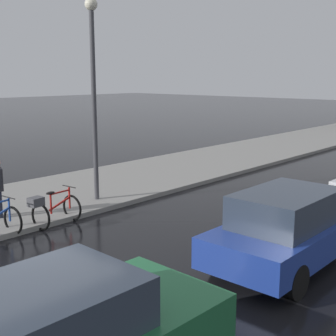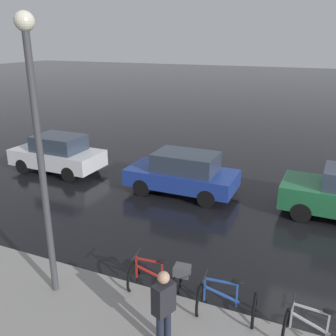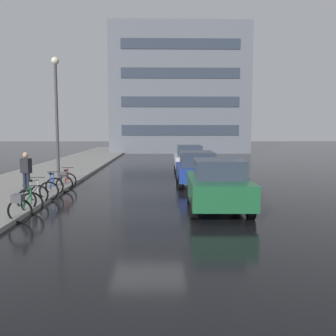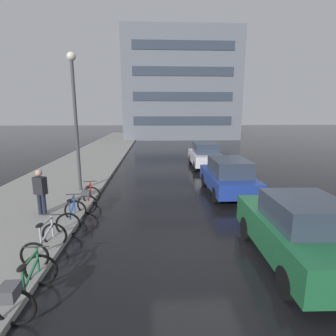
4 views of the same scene
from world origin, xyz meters
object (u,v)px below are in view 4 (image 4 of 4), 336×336
(bicycle_nearest, at_px, (25,286))
(bicycle_farthest, at_px, (89,198))
(pedestrian, at_px, (41,191))
(car_white, at_px, (205,155))
(bicycle_second, at_px, (45,243))
(car_green, at_px, (300,231))
(car_blue, at_px, (228,176))
(streetlamp, at_px, (75,108))
(bicycle_third, at_px, (72,216))

(bicycle_nearest, xyz_separation_m, bicycle_farthest, (-0.08, 5.03, 0.01))
(bicycle_nearest, relative_size, pedestrian, 0.83)
(car_white, bearing_deg, bicycle_farthest, -127.54)
(bicycle_nearest, xyz_separation_m, car_white, (5.69, 12.54, 0.34))
(bicycle_second, height_order, car_green, car_green)
(bicycle_second, distance_m, car_green, 6.18)
(car_green, distance_m, pedestrian, 7.89)
(bicycle_farthest, xyz_separation_m, car_blue, (5.69, 1.72, 0.32))
(streetlamp, bearing_deg, car_green, -41.65)
(bicycle_farthest, relative_size, car_blue, 0.34)
(bicycle_nearest, height_order, bicycle_third, bicycle_third)
(bicycle_nearest, bearing_deg, bicycle_third, 93.69)
(bicycle_farthest, relative_size, car_green, 0.35)
(car_blue, height_order, streetlamp, streetlamp)
(pedestrian, distance_m, streetlamp, 4.03)
(pedestrian, bearing_deg, bicycle_second, -66.37)
(bicycle_third, height_order, car_white, car_white)
(car_green, bearing_deg, streetlamp, 138.35)
(bicycle_second, bearing_deg, car_green, -5.28)
(car_green, height_order, car_white, car_green)
(pedestrian, relative_size, streetlamp, 0.29)
(bicycle_third, xyz_separation_m, streetlamp, (-0.76, 3.74, 3.32))
(car_white, bearing_deg, bicycle_nearest, -114.41)
(streetlamp, bearing_deg, car_blue, -4.20)
(bicycle_nearest, xyz_separation_m, streetlamp, (-0.99, 7.23, 3.25))
(bicycle_nearest, height_order, pedestrian, pedestrian)
(streetlamp, bearing_deg, bicycle_third, -78.51)
(pedestrian, height_order, streetlamp, streetlamp)
(car_blue, xyz_separation_m, streetlamp, (-6.59, 0.48, 2.91))
(pedestrian, bearing_deg, car_blue, 18.83)
(car_white, bearing_deg, car_blue, -90.80)
(pedestrian, bearing_deg, bicycle_farthest, 26.48)
(car_green, bearing_deg, bicycle_second, 174.72)
(car_green, height_order, pedestrian, pedestrian)
(bicycle_nearest, distance_m, pedestrian, 4.60)
(bicycle_second, relative_size, bicycle_farthest, 0.83)
(bicycle_farthest, relative_size, car_white, 0.35)
(bicycle_third, distance_m, car_blue, 6.69)
(bicycle_second, xyz_separation_m, bicycle_farthest, (0.28, 3.24, 0.10))
(bicycle_third, relative_size, streetlamp, 0.21)
(car_green, bearing_deg, car_white, 90.42)
(bicycle_nearest, distance_m, streetlamp, 7.99)
(bicycle_second, height_order, bicycle_farthest, bicycle_second)
(bicycle_nearest, relative_size, car_blue, 0.35)
(car_green, relative_size, car_blue, 0.99)
(bicycle_third, bearing_deg, bicycle_farthest, 84.61)
(bicycle_third, relative_size, car_white, 0.31)
(bicycle_third, bearing_deg, bicycle_second, -94.58)
(bicycle_third, height_order, streetlamp, streetlamp)
(bicycle_third, height_order, bicycle_farthest, bicycle_third)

